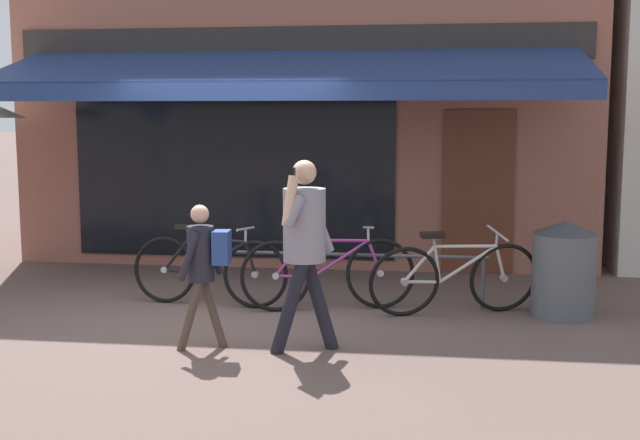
# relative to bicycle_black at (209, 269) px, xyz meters

# --- Properties ---
(ground_plane) EXTENTS (160.00, 160.00, 0.00)m
(ground_plane) POSITION_rel_bicycle_black_xyz_m (0.14, -0.82, -0.39)
(ground_plane) COLOR brown
(shop_front) EXTENTS (7.80, 4.73, 6.06)m
(shop_front) POSITION_rel_bicycle_black_xyz_m (0.61, 3.62, 2.63)
(shop_front) COLOR #8E5647
(shop_front) RESTS_ON ground_plane
(bike_rack_rail) EXTENTS (3.22, 0.04, 0.57)m
(bike_rack_rail) POSITION_rel_bicycle_black_xyz_m (1.34, 0.20, 0.08)
(bike_rack_rail) COLOR #47494F
(bike_rack_rail) RESTS_ON ground_plane
(bicycle_black) EXTENTS (1.76, 0.52, 0.87)m
(bicycle_black) POSITION_rel_bicycle_black_xyz_m (0.00, 0.00, 0.00)
(bicycle_black) COLOR black
(bicycle_black) RESTS_ON ground_plane
(bicycle_purple) EXTENTS (1.83, 0.73, 0.90)m
(bicycle_purple) POSITION_rel_bicycle_black_xyz_m (1.29, -0.01, 0.01)
(bicycle_purple) COLOR black
(bicycle_purple) RESTS_ON ground_plane
(bicycle_silver) EXTENTS (1.76, 0.72, 0.91)m
(bicycle_silver) POSITION_rel_bicycle_black_xyz_m (2.60, -0.10, 0.01)
(bicycle_silver) COLOR black
(bicycle_silver) RESTS_ON ground_plane
(pedestrian_adult) EXTENTS (0.57, 0.61, 1.67)m
(pedestrian_adult) POSITION_rel_bicycle_black_xyz_m (1.28, -1.53, 0.63)
(pedestrian_adult) COLOR black
(pedestrian_adult) RESTS_ON ground_plane
(pedestrian_child) EXTENTS (0.47, 0.39, 1.28)m
(pedestrian_child) POSITION_rel_bicycle_black_xyz_m (0.41, -1.59, 0.42)
(pedestrian_child) COLOR #47382D
(pedestrian_child) RESTS_ON ground_plane
(litter_bin) EXTENTS (0.64, 0.64, 0.98)m
(litter_bin) POSITION_rel_bicycle_black_xyz_m (3.69, -0.01, 0.10)
(litter_bin) COLOR #515459
(litter_bin) RESTS_ON ground_plane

